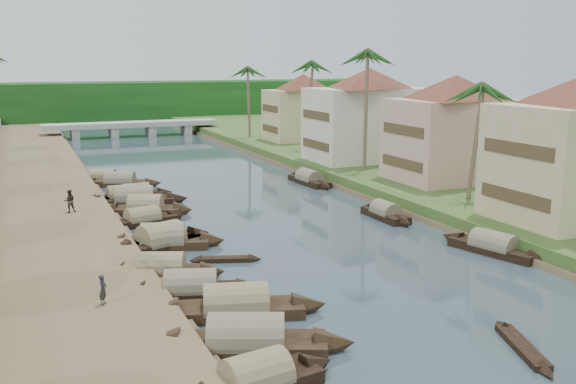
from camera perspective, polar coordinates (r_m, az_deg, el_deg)
name	(u,v)px	position (r m, az deg, el deg)	size (l,w,h in m)	color
ground	(327,257)	(40.68, 3.44, -5.78)	(220.00, 220.00, 0.00)	#31414A
left_bank	(42,208)	(56.01, -21.03, -1.30)	(10.00, 180.00, 0.80)	brown
right_bank	(407,176)	(66.71, 10.49, 1.42)	(16.00, 180.00, 1.20)	#365221
treeline	(108,102)	(136.11, -15.71, 7.69)	(120.00, 14.00, 8.00)	#123B10
bridge	(132,126)	(108.65, -13.70, 5.72)	(28.00, 4.00, 2.40)	#9D9D93
building_mid	(454,127)	(61.69, 14.52, 5.62)	(14.11, 14.11, 9.70)	#CB9E90
building_far	(369,113)	(72.74, 7.18, 6.94)	(15.59, 15.59, 10.20)	silver
building_distant	(303,106)	(91.00, 1.37, 7.61)	(12.62, 12.62, 9.20)	beige
sampan_0	(246,342)	(27.98, -3.72, -13.14)	(9.53, 5.44, 2.47)	black
sampan_1	(256,381)	(24.92, -2.85, -16.42)	(7.28, 2.78, 2.13)	black
sampan_2	(236,307)	(31.60, -4.65, -10.18)	(9.32, 4.20, 2.39)	black
sampan_3	(191,289)	(34.24, -8.63, -8.54)	(8.03, 4.02, 2.14)	black
sampan_4	(162,270)	(37.45, -11.11, -6.86)	(7.42, 4.27, 2.11)	black
sampan_5	(161,242)	(43.23, -11.24, -4.36)	(8.27, 4.68, 2.54)	black
sampan_6	(163,241)	(43.36, -11.04, -4.30)	(8.59, 4.21, 2.47)	black
sampan_7	(143,220)	(49.47, -12.80, -2.42)	(7.33, 3.03, 1.95)	black
sampan_8	(146,209)	(53.00, -12.53, -1.47)	(7.86, 4.71, 2.38)	black
sampan_9	(134,200)	(56.78, -13.50, -0.66)	(9.58, 3.67, 2.36)	black
sampan_10	(124,197)	(57.94, -14.36, -0.46)	(8.08, 2.16, 2.21)	black
sampan_11	(136,194)	(58.97, -13.36, -0.21)	(6.96, 1.96, 2.01)	black
sampan_12	(120,182)	(65.44, -14.69, 0.86)	(8.28, 4.86, 2.03)	black
sampan_13	(104,178)	(68.05, -16.04, 1.19)	(6.70, 3.74, 1.88)	black
sampan_14	(494,247)	(43.31, 17.84, -4.68)	(3.73, 8.50, 2.06)	black
sampan_15	(385,214)	(50.79, 8.65, -1.91)	(1.72, 6.98, 1.91)	black
sampan_16	(309,180)	(64.57, 1.89, 1.10)	(2.16, 8.65, 2.10)	black
canoe_0	(522,347)	(29.91, 20.10, -12.84)	(2.60, 5.69, 0.76)	black
canoe_1	(225,260)	(39.89, -5.59, -6.02)	(4.53, 2.10, 0.73)	black
canoe_2	(106,201)	(58.26, -15.84, -0.79)	(6.33, 2.08, 0.91)	black
palm_1	(476,89)	(52.88, 16.39, 8.81)	(3.20, 3.20, 10.55)	#745F4D
palm_2	(367,55)	(65.06, 7.04, 12.00)	(3.20, 3.20, 13.39)	#745F4D
palm_3	(306,65)	(80.48, 1.58, 11.23)	(3.20, 3.20, 12.28)	#745F4D
palm_7	(249,70)	(94.06, -3.52, 10.78)	(3.20, 3.20, 11.48)	#745F4D
tree_6	(398,110)	(76.93, 9.73, 7.16)	(4.58, 4.58, 7.24)	#443327
person_near	(103,290)	(31.81, -16.13, -8.33)	(0.53, 0.35, 1.46)	#24262B
person_far	(69,201)	(51.52, -18.85, -0.76)	(0.85, 0.66, 1.75)	#332A24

